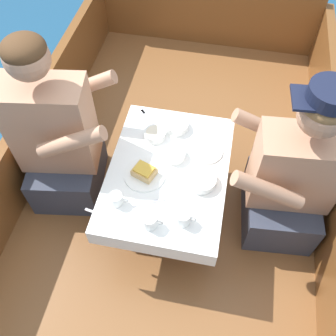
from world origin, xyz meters
The scene contains 22 objects.
ground_plane centered at (0.00, 0.00, 0.00)m, with size 60.00×60.00×0.00m, color navy.
boat_deck centered at (0.00, 0.00, 0.15)m, with size 1.77×3.17×0.31m, color brown.
gunwale_port centered at (-0.85, 0.00, 0.51)m, with size 0.06×3.17×0.41m, color brown.
gunwale_starboard centered at (0.85, 0.00, 0.51)m, with size 0.06×3.17×0.41m, color brown.
bow_coaming centered at (0.00, 1.55, 0.55)m, with size 1.65×0.06×0.48m, color brown.
cockpit_table centered at (0.00, -0.06, 0.65)m, with size 0.59×0.81×0.39m.
person_port centered at (-0.59, 0.01, 0.72)m, with size 0.56×0.51×1.02m.
person_starboard centered at (0.59, 0.01, 0.69)m, with size 0.55×0.48×0.98m.
plate_sandwich centered at (-0.11, -0.11, 0.70)m, with size 0.20×0.20×0.01m.
plate_bread centered at (0.17, 0.09, 0.70)m, with size 0.17×0.17×0.01m.
sandwich centered at (-0.11, -0.11, 0.73)m, with size 0.13×0.12×0.05m.
bowl_port_near centered at (0.17, -0.10, 0.72)m, with size 0.15×0.15×0.04m.
bowl_starboard_near centered at (-0.11, 0.14, 0.72)m, with size 0.11×0.11×0.04m.
bowl_center_far centered at (-0.01, 0.22, 0.72)m, with size 0.12×0.12×0.04m.
bowl_port_far centered at (0.01, 0.03, 0.72)m, with size 0.12×0.12×0.04m.
coffee_cup_port centered at (0.12, -0.32, 0.73)m, with size 0.09×0.07×0.07m.
coffee_cup_starboard centered at (-0.20, -0.29, 0.73)m, with size 0.09×0.06×0.06m.
coffee_cup_center centered at (-0.02, -0.37, 0.73)m, with size 0.10×0.07×0.07m.
utensil_spoon_center centered at (0.18, 0.28, 0.70)m, with size 0.17×0.03×0.01m.
utensil_knife_starboard centered at (-0.25, -0.36, 0.70)m, with size 0.17×0.04×0.00m.
utensil_fork_starboard centered at (-0.18, 0.27, 0.70)m, with size 0.13×0.13×0.00m.
utensil_knife_port centered at (-0.04, -0.25, 0.70)m, with size 0.16×0.08×0.00m.
Camera 1 is at (0.21, -1.10, 2.21)m, focal length 40.00 mm.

